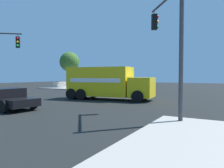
% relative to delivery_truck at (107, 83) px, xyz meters
% --- Properties ---
extents(ground_plane, '(100.00, 100.00, 0.00)m').
position_rel_delivery_truck_xyz_m(ground_plane, '(-1.25, -0.29, -1.54)').
color(ground_plane, black).
extents(sidewalk_corner_near, '(10.98, 10.98, 0.14)m').
position_rel_delivery_truck_xyz_m(sidewalk_corner_near, '(-14.16, -13.20, -1.47)').
color(sidewalk_corner_near, '#9E998E').
rests_on(sidewalk_corner_near, ground).
extents(delivery_truck, '(3.61, 8.15, 2.98)m').
position_rel_delivery_truck_xyz_m(delivery_truck, '(0.00, 0.00, 0.00)').
color(delivery_truck, yellow).
rests_on(delivery_truck, ground).
extents(traffic_light_primary, '(3.29, 2.60, 6.36)m').
position_rel_delivery_truck_xyz_m(traffic_light_primary, '(6.04, 7.41, 2.75)').
color(traffic_light_primary, '#38383D').
rests_on(traffic_light_primary, sidewalk_corner_far).
extents(pickup_black, '(2.57, 5.34, 1.38)m').
position_rel_delivery_truck_xyz_m(pickup_black, '(8.17, -3.05, -0.82)').
color(pickup_black, black).
rests_on(pickup_black, ground).
extents(pedestrian_near_corner, '(0.41, 0.39, 1.71)m').
position_rel_delivery_truck_xyz_m(pedestrian_near_corner, '(-14.69, -15.87, -0.43)').
color(pedestrian_near_corner, gray).
rests_on(pedestrian_near_corner, sidewalk_corner_near).
extents(pedestrian_crossing, '(0.53, 0.24, 1.77)m').
position_rel_delivery_truck_xyz_m(pedestrian_crossing, '(-12.37, -10.44, -0.39)').
color(pedestrian_crossing, navy).
rests_on(pedestrian_crossing, sidewalk_corner_near).
extents(picket_fence_run, '(4.78, 0.05, 0.95)m').
position_rel_delivery_truck_xyz_m(picket_fence_run, '(-14.16, -18.45, -0.92)').
color(picket_fence_run, silver).
rests_on(picket_fence_run, sidewalk_corner_near).
extents(shade_tree_near, '(3.57, 3.57, 6.38)m').
position_rel_delivery_truck_xyz_m(shade_tree_near, '(-13.54, -15.99, 3.17)').
color(shade_tree_near, brown).
rests_on(shade_tree_near, sidewalk_corner_near).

